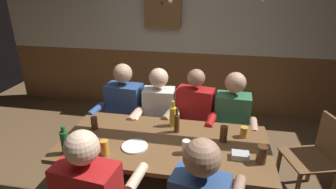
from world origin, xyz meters
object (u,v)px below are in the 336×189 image
object	(u,v)px
table_candle	(213,156)
bottle_1	(177,123)
dining_table	(164,151)
bottle_2	(65,142)
bottle_0	(173,116)
pint_glass_3	(186,147)
person_2	(193,118)
pint_glass_0	(105,148)
condiment_caddy	(240,156)
pint_glass_5	(94,123)
wall_dart_cabinet	(163,3)
pint_glass_1	(262,155)
plate_0	(135,146)
pint_glass_4	(244,132)
person_1	(158,115)
pint_glass_2	(224,134)
person_3	(232,120)
person_0	(123,110)
chair_empty_near_right	(317,156)

from	to	relation	value
table_candle	bottle_1	xyz separation A→B (m)	(-0.35, 0.40, 0.06)
dining_table	bottle_2	bearing A→B (deg)	-156.64
bottle_0	pint_glass_3	distance (m)	0.49
person_2	pint_glass_0	world-z (taller)	person_2
pint_glass_0	condiment_caddy	bearing A→B (deg)	7.98
table_candle	pint_glass_5	xyz separation A→B (m)	(-1.15, 0.31, 0.02)
dining_table	wall_dart_cabinet	distance (m)	2.50
bottle_0	pint_glass_0	xyz separation A→B (m)	(-0.47, -0.59, -0.04)
pint_glass_1	wall_dart_cabinet	xyz separation A→B (m)	(-1.27, 2.34, 0.95)
condiment_caddy	bottle_0	bearing A→B (deg)	145.30
condiment_caddy	pint_glass_5	xyz separation A→B (m)	(-1.37, 0.23, 0.04)
plate_0	wall_dart_cabinet	xyz separation A→B (m)	(-0.22, 2.32, 1.02)
table_candle	pint_glass_4	world-z (taller)	pint_glass_4
person_1	table_candle	xyz separation A→B (m)	(0.64, -0.88, 0.13)
pint_glass_2	pint_glass_3	bearing A→B (deg)	-141.22
person_1	pint_glass_1	xyz separation A→B (m)	(1.02, -0.84, 0.16)
person_3	condiment_caddy	bearing A→B (deg)	95.42
dining_table	bottle_2	world-z (taller)	bottle_2
pint_glass_0	wall_dart_cabinet	world-z (taller)	wall_dart_cabinet
person_3	wall_dart_cabinet	bearing A→B (deg)	-51.36
person_1	person_3	xyz separation A→B (m)	(0.83, 0.01, 0.01)
pint_glass_1	wall_dart_cabinet	world-z (taller)	wall_dart_cabinet
person_1	table_candle	size ratio (longest dim) A/B	14.99
person_0	wall_dart_cabinet	xyz separation A→B (m)	(0.18, 1.50, 1.10)
wall_dart_cabinet	bottle_2	bearing A→B (deg)	-97.18
person_1	pint_glass_2	distance (m)	0.94
pint_glass_2	pint_glass_4	xyz separation A→B (m)	(0.19, 0.11, -0.03)
person_0	pint_glass_2	distance (m)	1.30
bottle_2	wall_dart_cabinet	xyz separation A→B (m)	(0.32, 2.51, 0.92)
pint_glass_0	pint_glass_3	size ratio (longest dim) A/B	1.09
condiment_caddy	bottle_1	distance (m)	0.66
bottle_1	pint_glass_5	xyz separation A→B (m)	(-0.80, -0.09, -0.04)
bottle_0	pint_glass_2	bearing A→B (deg)	-22.31
dining_table	bottle_2	size ratio (longest dim) A/B	7.23
person_2	pint_glass_0	xyz separation A→B (m)	(-0.64, -0.96, 0.16)
condiment_caddy	pint_glass_5	bearing A→B (deg)	170.34
chair_empty_near_right	pint_glass_5	bearing A→B (deg)	82.20
plate_0	pint_glass_3	size ratio (longest dim) A/B	1.86
person_0	condiment_caddy	world-z (taller)	person_0
person_0	bottle_1	bearing A→B (deg)	150.57
pint_glass_0	bottle_1	bearing A→B (deg)	41.97
person_0	chair_empty_near_right	xyz separation A→B (m)	(2.10, -0.25, -0.21)
chair_empty_near_right	pint_glass_4	bearing A→B (deg)	89.86
plate_0	pint_glass_1	bearing A→B (deg)	-1.38
person_1	bottle_0	size ratio (longest dim) A/B	4.48
pint_glass_5	bottle_2	bearing A→B (deg)	-97.39
plate_0	pint_glass_2	world-z (taller)	pint_glass_2
bottle_0	person_3	bearing A→B (deg)	32.40
pint_glass_3	chair_empty_near_right	bearing A→B (deg)	24.92
pint_glass_2	wall_dart_cabinet	bearing A→B (deg)	115.03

